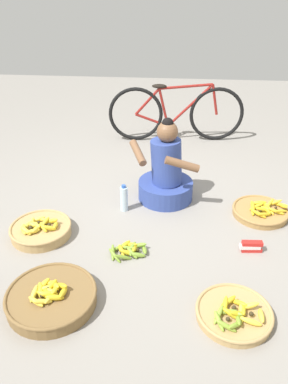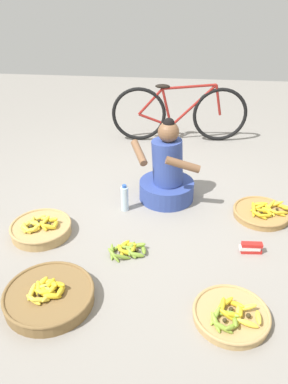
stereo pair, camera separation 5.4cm
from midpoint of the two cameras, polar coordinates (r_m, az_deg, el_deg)
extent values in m
plane|color=gray|center=(3.42, -0.15, -3.35)|extent=(10.00, 10.00, 0.00)
cylinder|color=#334793|center=(3.62, 2.84, 0.35)|extent=(0.52, 0.52, 0.18)
cylinder|color=#334793|center=(3.48, 2.96, 4.59)|extent=(0.40, 0.38, 0.43)
sphere|color=brown|center=(3.36, 3.10, 9.10)|extent=(0.19, 0.19, 0.19)
sphere|color=black|center=(3.33, 3.13, 10.31)|extent=(0.10, 0.10, 0.10)
cylinder|color=brown|center=(3.46, -1.38, 5.99)|extent=(0.19, 0.31, 0.16)
cylinder|color=brown|center=(3.25, 5.32, 4.20)|extent=(0.31, 0.10, 0.16)
torus|color=black|center=(4.84, -1.58, 11.68)|extent=(0.69, 0.11, 0.68)
torus|color=black|center=(4.92, 10.62, 11.48)|extent=(0.69, 0.11, 0.68)
cylinder|color=maroon|center=(4.84, 6.62, 12.85)|extent=(0.55, 0.08, 0.55)
cylinder|color=maroon|center=(4.82, 2.67, 12.63)|extent=(0.15, 0.05, 0.49)
cylinder|color=maroon|center=(4.76, 6.05, 15.61)|extent=(0.65, 0.09, 0.08)
cylinder|color=maroon|center=(4.87, 0.89, 10.82)|extent=(0.42, 0.07, 0.18)
cylinder|color=maroon|center=(4.79, 0.17, 13.52)|extent=(0.32, 0.06, 0.35)
cylinder|color=maroon|center=(4.86, 10.36, 13.59)|extent=(0.11, 0.04, 0.38)
ellipsoid|color=black|center=(4.74, 2.00, 15.73)|extent=(0.18, 0.08, 0.05)
cylinder|color=tan|center=(3.27, -15.78, -5.67)|extent=(0.49, 0.49, 0.08)
torus|color=tan|center=(3.24, -15.89, -5.07)|extent=(0.51, 0.51, 0.02)
ellipsoid|color=yellow|center=(3.19, -13.73, -4.89)|extent=(0.05, 0.12, 0.06)
ellipsoid|color=yellow|center=(3.23, -14.22, -4.27)|extent=(0.12, 0.06, 0.08)
ellipsoid|color=yellow|center=(3.23, -15.27, -4.46)|extent=(0.09, 0.12, 0.08)
ellipsoid|color=yellow|center=(3.18, -15.47, -5.15)|extent=(0.11, 0.11, 0.06)
ellipsoid|color=yellow|center=(3.15, -14.59, -5.29)|extent=(0.12, 0.08, 0.08)
sphere|color=#382D19|center=(3.20, -14.64, -4.83)|extent=(0.03, 0.03, 0.03)
ellipsoid|color=yellow|center=(3.24, -15.26, -4.53)|extent=(0.03, 0.12, 0.06)
ellipsoid|color=yellow|center=(3.29, -15.57, -4.05)|extent=(0.12, 0.07, 0.05)
ellipsoid|color=yellow|center=(3.30, -16.15, -3.98)|extent=(0.12, 0.07, 0.06)
ellipsoid|color=yellow|center=(3.27, -17.03, -4.49)|extent=(0.05, 0.12, 0.06)
ellipsoid|color=yellow|center=(3.22, -16.74, -4.93)|extent=(0.12, 0.07, 0.06)
ellipsoid|color=yellow|center=(3.21, -16.01, -4.94)|extent=(0.12, 0.08, 0.07)
sphere|color=#382D19|center=(3.25, -16.13, -4.46)|extent=(0.03, 0.03, 0.03)
ellipsoid|color=yellow|center=(3.18, -16.47, -5.39)|extent=(0.06, 0.12, 0.06)
ellipsoid|color=yellow|center=(3.22, -16.48, -4.86)|extent=(0.11, 0.11, 0.06)
ellipsoid|color=yellow|center=(3.25, -17.23, -4.74)|extent=(0.12, 0.07, 0.05)
ellipsoid|color=yellow|center=(3.24, -17.84, -4.91)|extent=(0.09, 0.12, 0.06)
ellipsoid|color=yellow|center=(3.20, -18.17, -5.37)|extent=(0.09, 0.12, 0.06)
ellipsoid|color=yellow|center=(3.18, -17.93, -5.60)|extent=(0.12, 0.08, 0.08)
ellipsoid|color=yellow|center=(3.17, -16.93, -5.70)|extent=(0.11, 0.11, 0.05)
sphere|color=#382D19|center=(3.20, -17.27, -5.18)|extent=(0.03, 0.03, 0.03)
cylinder|color=#A87F47|center=(3.55, 16.75, -2.95)|extent=(0.48, 0.48, 0.06)
torus|color=#A87F47|center=(3.53, 16.82, -2.57)|extent=(0.50, 0.50, 0.02)
ellipsoid|color=yellow|center=(3.58, 19.95, -2.05)|extent=(0.06, 0.15, 0.09)
ellipsoid|color=yellow|center=(3.60, 19.66, -1.84)|extent=(0.11, 0.14, 0.08)
ellipsoid|color=yellow|center=(3.61, 18.68, -1.56)|extent=(0.15, 0.04, 0.09)
ellipsoid|color=yellow|center=(3.58, 18.01, -1.77)|extent=(0.12, 0.13, 0.08)
ellipsoid|color=yellow|center=(3.52, 18.03, -2.44)|extent=(0.08, 0.15, 0.06)
ellipsoid|color=yellow|center=(3.50, 19.02, -2.81)|extent=(0.15, 0.05, 0.07)
ellipsoid|color=yellow|center=(3.52, 19.68, -2.74)|extent=(0.14, 0.10, 0.07)
sphere|color=#382D19|center=(3.56, 18.94, -2.26)|extent=(0.03, 0.03, 0.03)
ellipsoid|color=gold|center=(3.55, 17.60, -2.10)|extent=(0.05, 0.14, 0.06)
ellipsoid|color=gold|center=(3.58, 16.61, -1.59)|extent=(0.14, 0.05, 0.06)
ellipsoid|color=gold|center=(3.51, 15.74, -2.07)|extent=(0.04, 0.14, 0.07)
ellipsoid|color=gold|center=(3.48, 17.07, -2.57)|extent=(0.14, 0.07, 0.07)
sphere|color=#382D19|center=(3.53, 16.69, -2.07)|extent=(0.03, 0.03, 0.03)
ellipsoid|color=gold|center=(3.49, 17.76, -2.69)|extent=(0.05, 0.15, 0.06)
ellipsoid|color=gold|center=(3.52, 17.29, -2.32)|extent=(0.13, 0.12, 0.06)
ellipsoid|color=gold|center=(3.51, 16.26, -2.12)|extent=(0.15, 0.09, 0.08)
ellipsoid|color=gold|center=(3.46, 15.76, -2.57)|extent=(0.05, 0.15, 0.07)
ellipsoid|color=gold|center=(3.41, 16.55, -3.19)|extent=(0.15, 0.09, 0.07)
ellipsoid|color=gold|center=(3.43, 17.39, -3.24)|extent=(0.14, 0.09, 0.06)
sphere|color=#382D19|center=(3.47, 16.79, -2.71)|extent=(0.03, 0.03, 0.03)
cylinder|color=brown|center=(2.65, -14.39, -15.36)|extent=(0.59, 0.59, 0.09)
torus|color=brown|center=(2.62, -14.52, -14.69)|extent=(0.60, 0.60, 0.02)
ellipsoid|color=gold|center=(2.58, -12.75, -14.60)|extent=(0.05, 0.13, 0.06)
ellipsoid|color=gold|center=(2.61, -13.06, -13.66)|extent=(0.13, 0.09, 0.08)
ellipsoid|color=gold|center=(2.62, -14.58, -13.69)|extent=(0.11, 0.12, 0.08)
ellipsoid|color=gold|center=(2.59, -15.01, -14.81)|extent=(0.10, 0.12, 0.06)
ellipsoid|color=gold|center=(2.56, -13.97, -15.24)|extent=(0.13, 0.06, 0.06)
sphere|color=#382D19|center=(2.59, -13.89, -14.36)|extent=(0.03, 0.03, 0.03)
ellipsoid|color=yellow|center=(2.60, -13.87, -14.18)|extent=(0.05, 0.12, 0.07)
ellipsoid|color=yellow|center=(2.63, -13.89, -13.52)|extent=(0.11, 0.11, 0.08)
ellipsoid|color=yellow|center=(2.66, -14.60, -13.27)|extent=(0.12, 0.04, 0.06)
ellipsoid|color=yellow|center=(2.65, -15.57, -13.38)|extent=(0.10, 0.12, 0.08)
ellipsoid|color=yellow|center=(2.62, -16.03, -14.06)|extent=(0.07, 0.12, 0.07)
ellipsoid|color=yellow|center=(2.59, -15.42, -14.74)|extent=(0.12, 0.06, 0.06)
ellipsoid|color=yellow|center=(2.58, -14.74, -14.71)|extent=(0.12, 0.09, 0.07)
sphere|color=#382D19|center=(2.62, -14.90, -13.96)|extent=(0.03, 0.03, 0.03)
ellipsoid|color=yellow|center=(2.57, -14.70, -15.25)|extent=(0.06, 0.13, 0.05)
ellipsoid|color=yellow|center=(2.61, -14.90, -14.20)|extent=(0.13, 0.09, 0.07)
ellipsoid|color=yellow|center=(2.63, -15.82, -14.03)|extent=(0.13, 0.07, 0.06)
ellipsoid|color=yellow|center=(2.61, -16.91, -14.52)|extent=(0.05, 0.13, 0.08)
ellipsoid|color=yellow|center=(2.57, -16.66, -15.62)|extent=(0.13, 0.08, 0.05)
ellipsoid|color=yellow|center=(2.55, -15.67, -15.68)|extent=(0.13, 0.08, 0.07)
sphere|color=#382D19|center=(2.59, -15.80, -14.87)|extent=(0.03, 0.03, 0.03)
cylinder|color=tan|center=(2.57, 12.83, -17.62)|extent=(0.48, 0.48, 0.05)
torus|color=tan|center=(2.55, 12.90, -17.22)|extent=(0.49, 0.49, 0.02)
ellipsoid|color=yellow|center=(2.54, 16.73, -17.46)|extent=(0.04, 0.14, 0.06)
ellipsoid|color=yellow|center=(2.56, 15.01, -16.34)|extent=(0.14, 0.05, 0.08)
ellipsoid|color=yellow|center=(2.52, 13.91, -17.38)|extent=(0.04, 0.14, 0.06)
ellipsoid|color=yellow|center=(2.48, 15.29, -18.43)|extent=(0.14, 0.06, 0.06)
sphere|color=#382D19|center=(2.52, 15.33, -17.39)|extent=(0.03, 0.03, 0.03)
ellipsoid|color=gold|center=(2.54, 14.15, -16.81)|extent=(0.04, 0.13, 0.06)
ellipsoid|color=gold|center=(2.57, 13.51, -15.99)|extent=(0.12, 0.10, 0.07)
ellipsoid|color=gold|center=(2.56, 12.01, -15.93)|extent=(0.12, 0.10, 0.07)
ellipsoid|color=gold|center=(2.53, 11.55, -16.45)|extent=(0.06, 0.13, 0.08)
ellipsoid|color=gold|center=(2.50, 12.37, -17.56)|extent=(0.13, 0.09, 0.07)
ellipsoid|color=gold|center=(2.50, 13.48, -17.50)|extent=(0.13, 0.08, 0.08)
sphere|color=#382D19|center=(2.53, 12.84, -16.72)|extent=(0.03, 0.03, 0.03)
ellipsoid|color=#8CAD38|center=(2.47, 13.45, -18.28)|extent=(0.04, 0.14, 0.08)
ellipsoid|color=#8CAD38|center=(2.50, 12.60, -17.38)|extent=(0.13, 0.10, 0.07)
ellipsoid|color=#8CAD38|center=(2.51, 11.78, -17.33)|extent=(0.14, 0.03, 0.05)
ellipsoid|color=#8CAD38|center=(2.47, 10.60, -17.79)|extent=(0.09, 0.14, 0.08)
ellipsoid|color=#8CAD38|center=(2.44, 10.65, -18.66)|extent=(0.08, 0.14, 0.08)
ellipsoid|color=#8CAD38|center=(2.42, 11.74, -19.28)|extent=(0.14, 0.06, 0.08)
ellipsoid|color=#8CAD38|center=(2.44, 13.08, -19.05)|extent=(0.12, 0.12, 0.08)
sphere|color=#382D19|center=(2.47, 11.96, -18.32)|extent=(0.03, 0.03, 0.03)
ellipsoid|color=gold|center=(2.97, -1.95, -8.62)|extent=(0.04, 0.12, 0.08)
ellipsoid|color=gold|center=(3.02, -2.57, -7.98)|extent=(0.13, 0.07, 0.07)
ellipsoid|color=gold|center=(3.02, -3.53, -8.04)|extent=(0.12, 0.11, 0.07)
ellipsoid|color=gold|center=(2.97, -3.95, -8.84)|extent=(0.09, 0.13, 0.07)
ellipsoid|color=gold|center=(2.94, -3.01, -9.18)|extent=(0.13, 0.05, 0.08)
sphere|color=#382D19|center=(2.98, -2.97, -8.59)|extent=(0.03, 0.03, 0.03)
ellipsoid|color=olive|center=(2.96, -2.67, -9.03)|extent=(0.06, 0.15, 0.06)
ellipsoid|color=olive|center=(3.00, -3.30, -8.40)|extent=(0.15, 0.08, 0.07)
ellipsoid|color=olive|center=(3.01, -4.47, -8.44)|extent=(0.14, 0.10, 0.06)
ellipsoid|color=olive|center=(2.96, -5.27, -9.11)|extent=(0.05, 0.15, 0.08)
ellipsoid|color=olive|center=(2.92, -4.99, -9.58)|extent=(0.13, 0.12, 0.08)
ellipsoid|color=olive|center=(2.90, -3.69, -9.82)|extent=(0.15, 0.08, 0.09)
sphere|color=#382D19|center=(2.96, -3.96, -9.15)|extent=(0.03, 0.03, 0.03)
ellipsoid|color=olive|center=(2.98, -0.44, -8.76)|extent=(0.06, 0.13, 0.06)
ellipsoid|color=olive|center=(3.01, -1.21, -8.07)|extent=(0.13, 0.06, 0.08)
ellipsoid|color=olive|center=(2.99, -2.43, -8.43)|extent=(0.09, 0.13, 0.07)
ellipsoid|color=olive|center=(2.94, -2.34, -9.21)|extent=(0.12, 0.11, 0.07)
ellipsoid|color=olive|center=(2.93, -1.52, -9.51)|extent=(0.13, 0.05, 0.06)
sphere|color=#382D19|center=(2.97, -1.52, -8.78)|extent=(0.03, 0.03, 0.03)
cylinder|color=silver|center=(3.42, -3.50, -1.06)|extent=(0.07, 0.07, 0.24)
cylinder|color=#2D59B7|center=(3.36, -3.57, 0.84)|extent=(0.04, 0.04, 0.02)
cube|color=red|center=(3.10, 15.47, -8.38)|extent=(0.16, 0.06, 0.03)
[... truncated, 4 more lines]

